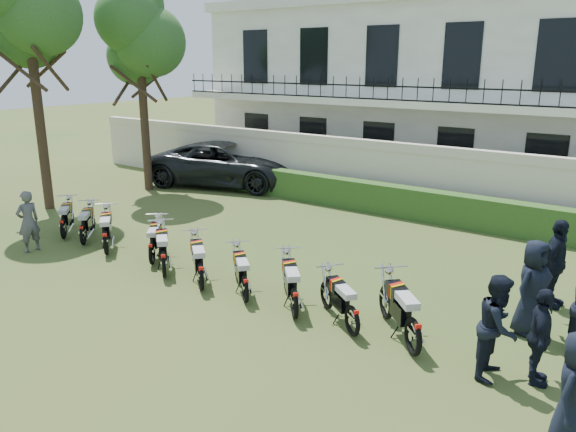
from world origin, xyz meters
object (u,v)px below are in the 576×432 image
object	(u,v)px
motorcycle_3	(152,248)
motorcycle_7	(295,296)
motorcycle_6	(245,283)
officer_0	(575,392)
inspector	(28,222)
motorcycle_4	(163,258)
suv	(227,164)
tree_west_mid	(26,4)
motorcycle_2	(105,237)
officer_2	(540,337)
tree_west_near	(139,34)
motorcycle_5	(201,270)
officer_1	(498,326)
motorcycle_8	(353,314)
motorcycle_0	(63,224)
motorcycle_1	(83,229)
officer_3	(533,288)
officer_5	(556,264)
motorcycle_9	(414,328)

from	to	relation	value
motorcycle_3	motorcycle_7	bearing A→B (deg)	-44.82
motorcycle_7	motorcycle_6	bearing A→B (deg)	136.48
motorcycle_6	officer_0	world-z (taller)	officer_0
inspector	officer_0	bearing A→B (deg)	91.97
motorcycle_4	suv	size ratio (longest dim) A/B	0.25
tree_west_mid	motorcycle_2	xyz separation A→B (m)	(5.67, -1.90, -6.16)
motorcycle_2	motorcycle_3	size ratio (longest dim) A/B	1.08
officer_2	tree_west_near	bearing A→B (deg)	56.12
motorcycle_5	officer_0	xyz separation A→B (m)	(7.64, -0.92, 0.34)
motorcycle_6	officer_1	distance (m)	5.12
motorcycle_8	suv	bearing A→B (deg)	87.59
suv	inspector	distance (m)	9.34
motorcycle_7	officer_1	bearing A→B (deg)	-38.98
motorcycle_0	motorcycle_5	distance (m)	5.83
suv	motorcycle_8	bearing A→B (deg)	-146.15
inspector	suv	bearing A→B (deg)	-169.58
motorcycle_7	motorcycle_0	bearing A→B (deg)	135.24
motorcycle_2	suv	world-z (taller)	suv
motorcycle_1	motorcycle_0	bearing A→B (deg)	136.60
motorcycle_3	inspector	bearing A→B (deg)	159.01
tree_west_near	motorcycle_8	size ratio (longest dim) A/B	5.11
officer_3	inspector	bearing A→B (deg)	121.27
tree_west_near	officer_3	size ratio (longest dim) A/B	4.30
tree_west_near	officer_1	distance (m)	17.02
officer_0	officer_5	world-z (taller)	officer_5
motorcycle_7	suv	distance (m)	12.63
officer_3	officer_2	bearing A→B (deg)	-145.57
motorcycle_5	officer_0	world-z (taller)	officer_0
tree_west_near	officer_2	size ratio (longest dim) A/B	4.93
motorcycle_2	inspector	xyz separation A→B (m)	(-1.93, -0.97, 0.33)
officer_2	motorcycle_4	bearing A→B (deg)	78.97
motorcycle_6	motorcycle_3	bearing A→B (deg)	125.28
motorcycle_7	officer_0	world-z (taller)	officer_0
motorcycle_3	inspector	xyz separation A→B (m)	(-3.47, -1.19, 0.37)
motorcycle_9	officer_5	bearing A→B (deg)	22.85
motorcycle_4	motorcycle_1	bearing A→B (deg)	125.13
motorcycle_9	inspector	bearing A→B (deg)	139.78
inspector	motorcycle_6	bearing A→B (deg)	99.63
motorcycle_0	motorcycle_2	size ratio (longest dim) A/B	0.91
tree_west_mid	officer_1	world-z (taller)	tree_west_mid
motorcycle_0	motorcycle_7	world-z (taller)	motorcycle_7
suv	inspector	bearing A→B (deg)	169.83
officer_1	officer_5	bearing A→B (deg)	-4.92
motorcycle_1	officer_3	xyz separation A→B (m)	(11.29, 1.81, 0.45)
motorcycle_6	motorcycle_7	bearing A→B (deg)	-49.18
motorcycle_2	motorcycle_7	bearing A→B (deg)	-51.94
motorcycle_7	motorcycle_9	distance (m)	2.48
motorcycle_8	officer_0	xyz separation A→B (m)	(3.87, -1.03, 0.37)
motorcycle_0	motorcycle_6	xyz separation A→B (m)	(7.02, -0.29, -0.01)
motorcycle_9	inspector	xyz separation A→B (m)	(-10.60, -0.84, 0.30)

